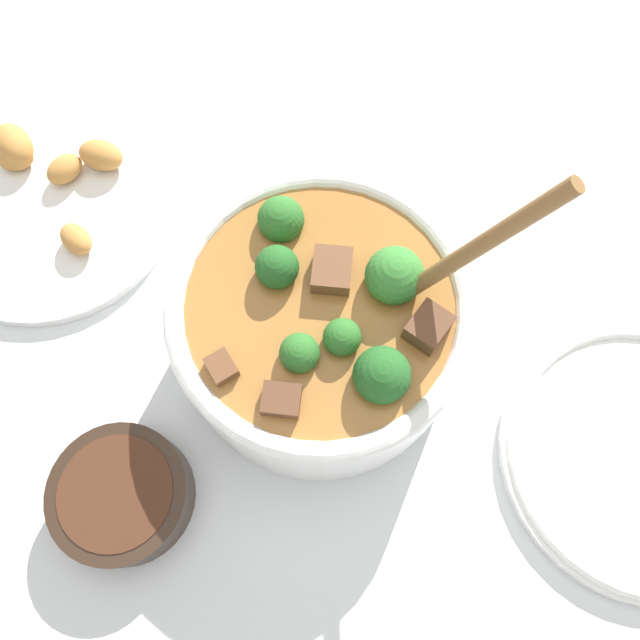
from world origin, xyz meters
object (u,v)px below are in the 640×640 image
(condiment_bowl, at_px, (122,495))
(food_plate, at_px, (50,201))
(stew_bowl, at_px, (321,324))
(empty_plate, at_px, (640,462))

(condiment_bowl, relative_size, food_plate, 0.45)
(stew_bowl, xyz_separation_m, food_plate, (0.29, -0.05, -0.05))
(stew_bowl, relative_size, food_plate, 1.04)
(stew_bowl, bearing_deg, empty_plate, 178.94)
(stew_bowl, bearing_deg, condiment_bowl, 59.36)
(condiment_bowl, distance_m, food_plate, 0.29)
(condiment_bowl, height_order, food_plate, food_plate)
(empty_plate, bearing_deg, condiment_bowl, 23.76)
(empty_plate, xyz_separation_m, food_plate, (0.57, -0.05, 0.00))
(condiment_bowl, xyz_separation_m, food_plate, (0.19, -0.22, -0.01))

